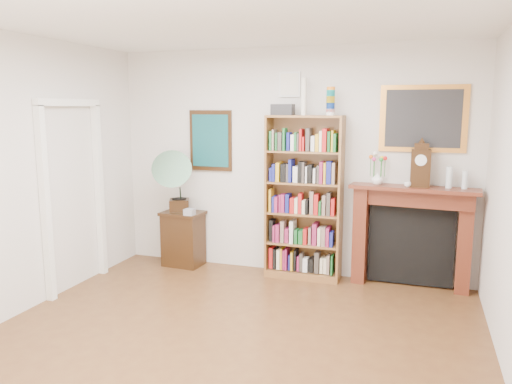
% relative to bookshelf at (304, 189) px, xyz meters
% --- Properties ---
extents(room, '(4.51, 5.01, 2.81)m').
position_rel_bookshelf_xyz_m(room, '(-0.23, -2.32, 0.29)').
color(room, '#512E18').
rests_on(room, ground).
extents(door_casing, '(0.08, 1.02, 2.17)m').
position_rel_bookshelf_xyz_m(door_casing, '(-2.44, -1.12, 0.15)').
color(door_casing, white).
rests_on(door_casing, left_wall).
extents(teal_poster, '(0.58, 0.04, 0.78)m').
position_rel_bookshelf_xyz_m(teal_poster, '(-1.28, 0.16, 0.54)').
color(teal_poster, black).
rests_on(teal_poster, back_wall).
extents(small_picture, '(0.26, 0.04, 0.30)m').
position_rel_bookshelf_xyz_m(small_picture, '(-0.23, 0.16, 1.24)').
color(small_picture, white).
rests_on(small_picture, back_wall).
extents(gilt_painting, '(0.95, 0.04, 0.75)m').
position_rel_bookshelf_xyz_m(gilt_painting, '(1.32, 0.16, 0.84)').
color(gilt_painting, '#C88133').
rests_on(gilt_painting, back_wall).
extents(bookshelf, '(0.91, 0.33, 2.29)m').
position_rel_bookshelf_xyz_m(bookshelf, '(0.00, 0.00, 0.00)').
color(bookshelf, brown).
rests_on(bookshelf, floor).
extents(side_cabinet, '(0.55, 0.42, 0.72)m').
position_rel_bookshelf_xyz_m(side_cabinet, '(-1.61, -0.03, -0.75)').
color(side_cabinet, black).
rests_on(side_cabinet, floor).
extents(fireplace, '(1.44, 0.46, 1.19)m').
position_rel_bookshelf_xyz_m(fireplace, '(1.26, 0.08, -0.40)').
color(fireplace, '#542113').
rests_on(fireplace, floor).
extents(gramophone, '(0.71, 0.77, 0.82)m').
position_rel_bookshelf_xyz_m(gramophone, '(-1.69, -0.11, 0.08)').
color(gramophone, black).
rests_on(gramophone, side_cabinet).
extents(cd_stack, '(0.12, 0.12, 0.08)m').
position_rel_bookshelf_xyz_m(cd_stack, '(-1.44, -0.18, -0.35)').
color(cd_stack, '#B1B1BD').
rests_on(cd_stack, side_cabinet).
extents(mantel_clock, '(0.22, 0.13, 0.49)m').
position_rel_bookshelf_xyz_m(mantel_clock, '(1.32, 0.02, 0.32)').
color(mantel_clock, black).
rests_on(mantel_clock, fireplace).
extents(flower_vase, '(0.14, 0.14, 0.14)m').
position_rel_bookshelf_xyz_m(flower_vase, '(0.85, 0.05, 0.15)').
color(flower_vase, white).
rests_on(flower_vase, fireplace).
extents(teacup, '(0.10, 0.10, 0.06)m').
position_rel_bookshelf_xyz_m(teacup, '(1.19, -0.03, 0.12)').
color(teacup, white).
rests_on(teacup, fireplace).
extents(bottle_left, '(0.07, 0.07, 0.24)m').
position_rel_bookshelf_xyz_m(bottle_left, '(1.62, 0.04, 0.20)').
color(bottle_left, silver).
rests_on(bottle_left, fireplace).
extents(bottle_right, '(0.06, 0.06, 0.20)m').
position_rel_bookshelf_xyz_m(bottle_right, '(1.79, 0.03, 0.18)').
color(bottle_right, silver).
rests_on(bottle_right, fireplace).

